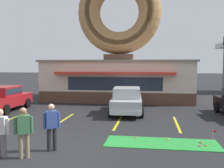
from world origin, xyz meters
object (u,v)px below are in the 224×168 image
Objects in this scene: car_silver at (127,99)px; golf_ball at (150,145)px; pedestrian_blue_sweater_man at (52,125)px; traffic_light_pole at (224,57)px; pedestrian_hooded_kid at (24,130)px; trash_bin at (52,96)px; pedestrian_leather_jacket_man at (1,131)px; putting_flag_pin at (214,134)px; car_red at (4,98)px.

golf_ball is at bearing -77.08° from car_silver.
traffic_light_pole reaches higher than pedestrian_blue_sweater_man.
pedestrian_hooded_kid is 1.69× the size of trash_bin.
car_silver is 2.91× the size of pedestrian_leather_jacket_man.
car_silver is 14.34m from traffic_light_pole.
putting_flag_pin is 0.33× the size of pedestrian_blue_sweater_man.
car_red reaches higher than golf_ball.
pedestrian_hooded_kid is at bearing -159.89° from putting_flag_pin.
pedestrian_hooded_kid reaches higher than putting_flag_pin.
car_silver is 4.77× the size of trash_bin.
golf_ball is 3.66m from pedestrian_blue_sweater_man.
golf_ball is at bearing -32.47° from car_red.
pedestrian_blue_sweater_man is 0.29× the size of traffic_light_pole.
traffic_light_pole is at bearing 74.51° from putting_flag_pin.
car_silver is 8.59m from pedestrian_hooded_kid.
pedestrian_hooded_kid reaches higher than golf_ball.
pedestrian_hooded_kid is (-4.02, -1.88, 0.86)m from golf_ball.
pedestrian_leather_jacket_man is at bearing -59.79° from car_red.
putting_flag_pin is 0.34× the size of pedestrian_leather_jacket_man.
trash_bin is (-3.02, 12.15, -0.38)m from pedestrian_leather_jacket_man.
golf_ball is 0.03× the size of pedestrian_hooded_kid.
golf_ball is 0.03× the size of pedestrian_leather_jacket_man.
traffic_light_pole reaches higher than car_silver.
golf_ball is 12.84m from trash_bin.
car_red is 4.53m from trash_bin.
pedestrian_hooded_kid is at bearing -107.41° from car_silver.
car_silver reaches higher than trash_bin.
trash_bin reaches higher than golf_ball.
trash_bin is (-6.34, 3.88, -0.37)m from car_silver.
trash_bin is at bearing 148.52° from car_silver.
car_silver is (-3.81, 5.86, 0.43)m from putting_flag_pin.
pedestrian_leather_jacket_man is (-7.14, -2.41, 0.44)m from putting_flag_pin.
trash_bin is (-4.40, 11.26, -0.42)m from pedestrian_blue_sweater_man.
car_red reaches higher than trash_bin.
traffic_light_pole reaches higher than pedestrian_hooded_kid.
car_red is 9.17m from pedestrian_leather_jacket_man.
traffic_light_pole is at bearing 26.08° from trash_bin.
pedestrian_blue_sweater_man is at bearing -104.79° from car_silver.
traffic_light_pole is (16.47, 11.50, 2.84)m from car_red.
pedestrian_hooded_kid reaches higher than car_silver.
pedestrian_leather_jacket_man is at bearing -157.77° from golf_ball.
pedestrian_leather_jacket_man is at bearing -161.38° from putting_flag_pin.
pedestrian_leather_jacket_man reaches higher than putting_flag_pin.
pedestrian_blue_sweater_man is at bearing 52.75° from pedestrian_hooded_kid.
trash_bin is (-7.79, 10.20, 0.45)m from golf_ball.
golf_ball is 0.04× the size of trash_bin.
car_silver is 7.45m from trash_bin.
car_red is 2.76× the size of pedestrian_hooded_kid.
trash_bin is at bearing 136.20° from putting_flag_pin.
car_red is 9.52m from pedestrian_hooded_kid.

